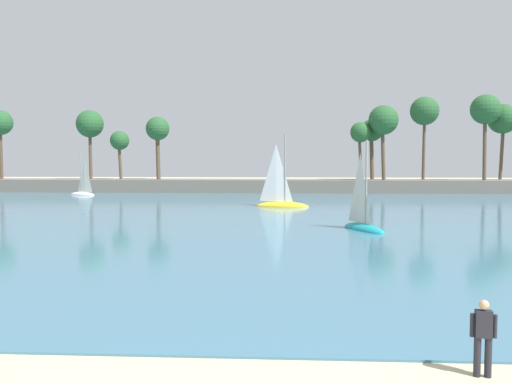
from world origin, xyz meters
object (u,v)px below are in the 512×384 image
object	(u,v)px
sailboat_near_shore	(281,200)
sailboat_mid_bay	(83,191)
person_at_waterline	(483,336)
sailboat_toward_headland	(363,221)

from	to	relation	value
sailboat_near_shore	sailboat_mid_bay	world-z (taller)	sailboat_near_shore
person_at_waterline	sailboat_toward_headland	world-z (taller)	sailboat_toward_headland
sailboat_near_shore	sailboat_mid_bay	xyz separation A→B (m)	(-25.36, 15.38, -0.14)
sailboat_toward_headland	sailboat_near_shore	bearing A→B (deg)	108.18
sailboat_near_shore	sailboat_toward_headland	size ratio (longest dim) A/B	1.20
person_at_waterline	sailboat_mid_bay	distance (m)	62.88
sailboat_near_shore	sailboat_toward_headland	world-z (taller)	sailboat_near_shore
sailboat_near_shore	sailboat_toward_headland	xyz separation A→B (m)	(5.43, -16.52, -0.11)
person_at_waterline	sailboat_near_shore	xyz separation A→B (m)	(-4.60, 39.91, -0.16)
sailboat_near_shore	sailboat_mid_bay	distance (m)	29.66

